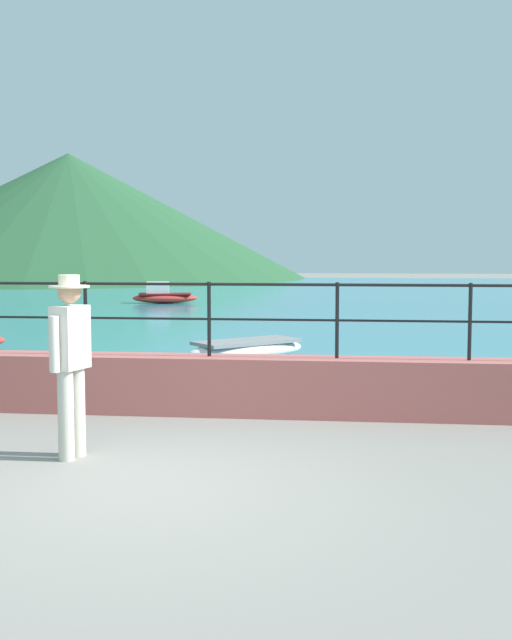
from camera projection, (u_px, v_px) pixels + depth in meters
The scene contains 8 objects.
ground_plane at pixel (143, 492), 6.58m from camera, with size 120.00×120.00×0.00m, color gray.
promenade_wall at pixel (209, 385), 9.71m from camera, with size 20.00×0.56×0.70m, color #BC605B.
railing at pixel (209, 305), 9.63m from camera, with size 18.44×0.04×0.90m.
lake_water at pixel (306, 298), 32.14m from camera, with size 64.00×44.32×0.06m, color teal.
hill_main at pixel (69, 216), 53.58m from camera, with size 31.85×31.85×8.33m, color #285633.
person_walking at pixel (71, 356), 7.58m from camera, with size 0.38×0.55×1.75m.
boat_0 at pixel (164, 296), 28.65m from camera, with size 2.44×1.36×0.76m.
boat_4 at pixel (247, 349), 13.89m from camera, with size 2.31×2.21×0.36m.
Camera 1 is at (1.66, -6.28, 1.99)m, focal length 45.05 mm.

